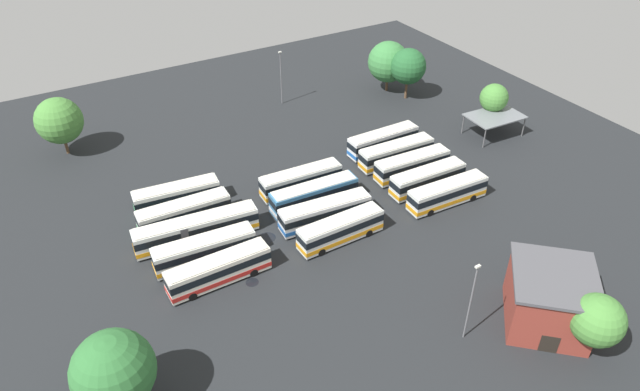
{
  "coord_description": "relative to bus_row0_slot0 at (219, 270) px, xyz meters",
  "views": [
    {
      "loc": [
        -31.15,
        -54.82,
        46.0
      ],
      "look_at": [
        1.08,
        -0.27,
        1.46
      ],
      "focal_mm": 32.57,
      "sensor_mm": 36.0,
      "label": 1
    }
  ],
  "objects": [
    {
      "name": "ground_plane",
      "position": [
        16.32,
        7.36,
        -1.78
      ],
      "size": [
        111.39,
        111.39,
        0.0
      ],
      "primitive_type": "plane",
      "color": "black"
    },
    {
      "name": "tree_northeast",
      "position": [
        46.41,
        31.93,
        3.81
      ],
      "size": [
        7.37,
        7.37,
        9.28
      ],
      "color": "brown",
      "rests_on": "ground_plane"
    },
    {
      "name": "puddle_near_shelter",
      "position": [
        -0.83,
        2.07,
        -1.78
      ],
      "size": [
        3.23,
        3.23,
        0.01
      ],
      "primitive_type": "cylinder",
      "color": "black",
      "rests_on": "ground_plane"
    },
    {
      "name": "tree_north_edge",
      "position": [
        47.48,
        27.54,
        4.28
      ],
      "size": [
        6.3,
        6.3,
        9.22
      ],
      "color": "brown",
      "rests_on": "ground_plane"
    },
    {
      "name": "bus_row0_slot0",
      "position": [
        0.0,
        0.0,
        0.0
      ],
      "size": [
        12.0,
        2.7,
        3.36
      ],
      "color": "silver",
      "rests_on": "ground_plane"
    },
    {
      "name": "bus_row2_slot2",
      "position": [
        32.44,
        6.56,
        -0.0
      ],
      "size": [
        11.57,
        3.18,
        3.36
      ],
      "color": "silver",
      "rests_on": "ground_plane"
    },
    {
      "name": "puddle_front_lane",
      "position": [
        3.07,
        -1.99,
        -1.78
      ],
      "size": [
        1.51,
        1.51,
        0.01
      ],
      "primitive_type": "cylinder",
      "color": "black",
      "rests_on": "ground_plane"
    },
    {
      "name": "bus_row0_slot4",
      "position": [
        0.79,
        16.32,
        -0.0
      ],
      "size": [
        11.47,
        3.83,
        3.36
      ],
      "color": "silver",
      "rests_on": "ground_plane"
    },
    {
      "name": "tree_south_edge",
      "position": [
        27.34,
        -27.95,
        2.81
      ],
      "size": [
        5.26,
        5.26,
        7.23
      ],
      "color": "brown",
      "rests_on": "ground_plane"
    },
    {
      "name": "lamp_post_far_corner",
      "position": [
        27.19,
        36.97,
        3.45
      ],
      "size": [
        0.56,
        0.28,
        9.62
      ],
      "color": "slate",
      "rests_on": "ground_plane"
    },
    {
      "name": "puddle_between_rows",
      "position": [
        3.49,
        6.33,
        -1.78
      ],
      "size": [
        3.47,
        3.47,
        0.01
      ],
      "primitive_type": "cylinder",
      "color": "black",
      "rests_on": "ground_plane"
    },
    {
      "name": "bus_row2_slot3",
      "position": [
        32.53,
        10.42,
        -0.0
      ],
      "size": [
        11.84,
        3.08,
        3.36
      ],
      "color": "silver",
      "rests_on": "ground_plane"
    },
    {
      "name": "bus_row2_slot0",
      "position": [
        32.14,
        -1.45,
        -0.0
      ],
      "size": [
        11.66,
        3.07,
        3.36
      ],
      "color": "silver",
      "rests_on": "ground_plane"
    },
    {
      "name": "bus_row2_slot4",
      "position": [
        32.94,
        14.35,
        -0.0
      ],
      "size": [
        11.59,
        2.63,
        3.36
      ],
      "color": "silver",
      "rests_on": "ground_plane"
    },
    {
      "name": "bus_row1_slot0",
      "position": [
        15.69,
        -0.78,
        -0.0
      ],
      "size": [
        11.28,
        2.75,
        3.36
      ],
      "color": "silver",
      "rests_on": "ground_plane"
    },
    {
      "name": "lamp_post_by_building",
      "position": [
        18.27,
        -20.29,
        3.51
      ],
      "size": [
        0.56,
        0.28,
        9.75
      ],
      "color": "slate",
      "rests_on": "ground_plane"
    },
    {
      "name": "maintenance_shelter",
      "position": [
        51.2,
        9.55,
        1.48
      ],
      "size": [
        8.95,
        6.25,
        3.45
      ],
      "color": "slate",
      "rests_on": "ground_plane"
    },
    {
      "name": "bus_row1_slot1",
      "position": [
        15.84,
        3.18,
        0.0
      ],
      "size": [
        12.25,
        3.65,
        3.36
      ],
      "color": "silver",
      "rests_on": "ground_plane"
    },
    {
      "name": "bus_row0_slot2",
      "position": [
        0.43,
        8.26,
        0.0
      ],
      "size": [
        15.48,
        4.19,
        3.36
      ],
      "color": "silver",
      "rests_on": "ground_plane"
    },
    {
      "name": "depot_building",
      "position": [
        27.06,
        -22.83,
        1.41
      ],
      "size": [
        12.3,
        12.34,
        6.35
      ],
      "color": "maroon",
      "rests_on": "ground_plane"
    },
    {
      "name": "tree_northwest",
      "position": [
        -9.16,
        38.45,
        3.8
      ],
      "size": [
        6.95,
        6.95,
        9.07
      ],
      "color": "brown",
      "rests_on": "ground_plane"
    },
    {
      "name": "bus_row2_slot1",
      "position": [
        32.04,
        2.57,
        -0.0
      ],
      "size": [
        11.31,
        2.9,
        3.36
      ],
      "color": "silver",
      "rests_on": "ground_plane"
    },
    {
      "name": "bus_row1_slot2",
      "position": [
        16.59,
        7.25,
        0.0
      ],
      "size": [
        12.22,
        3.14,
        3.36
      ],
      "color": "teal",
      "rests_on": "ground_plane"
    },
    {
      "name": "bus_row0_slot1",
      "position": [
        -0.1,
        4.07,
        0.0
      ],
      "size": [
        12.17,
        3.54,
        3.36
      ],
      "color": "silver",
      "rests_on": "ground_plane"
    },
    {
      "name": "bus_row0_slot3",
      "position": [
        0.35,
        12.2,
        -0.0
      ],
      "size": [
        11.9,
        3.01,
        3.36
      ],
      "color": "silver",
      "rests_on": "ground_plane"
    },
    {
      "name": "puddle_centre_drain",
      "position": [
        6.56,
        10.27,
        -1.78
      ],
      "size": [
        3.84,
        3.84,
        0.01
      ],
      "primitive_type": "cylinder",
      "color": "black",
      "rests_on": "ground_plane"
    },
    {
      "name": "bus_row1_slot3",
      "position": [
        16.8,
        11.21,
        -0.0
      ],
      "size": [
        11.71,
        3.16,
        3.36
      ],
      "color": "silver",
      "rests_on": "ground_plane"
    },
    {
      "name": "puddle_back_corner",
      "position": [
        8.04,
        4.34,
        -1.78
      ],
      "size": [
        2.23,
        2.23,
        0.01
      ],
      "primitive_type": "cylinder",
      "color": "black",
      "rests_on": "ground_plane"
    },
    {
      "name": "tree_east_edge",
      "position": [
        52.76,
        11.81,
        3.41
      ],
      "size": [
        4.55,
        4.55,
        7.49
      ],
      "color": "brown",
      "rests_on": "ground_plane"
    },
    {
      "name": "tree_west_edge",
      "position": [
        -13.82,
        -11.06,
        3.52
      ],
      "size": [
        7.26,
        7.26,
        8.94
      ],
      "color": "brown",
      "rests_on": "ground_plane"
    }
  ]
}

